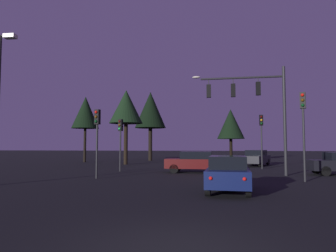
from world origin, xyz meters
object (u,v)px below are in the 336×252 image
object	(u,v)px
tree_left_far	(126,107)
tree_center_horizon	(85,113)
traffic_light_corner_left	(303,119)
traffic_signal_mast_arm	(255,100)
car_nearside_lane	(228,173)
car_far_lane	(256,158)
traffic_light_median	(261,131)
tree_behind_sign	(231,124)
traffic_light_corner_right	(97,129)
traffic_light_far_side	(120,134)
tree_right_cluster	(150,110)
car_crossing_right	(195,162)

from	to	relation	value
tree_left_far	tree_center_horizon	xyz separation A→B (m)	(-5.91, 3.47, -0.13)
traffic_light_corner_left	traffic_signal_mast_arm	bearing A→B (deg)	120.95
car_nearside_lane	tree_center_horizon	distance (m)	26.41
car_far_lane	traffic_light_median	bearing A→B (deg)	-92.24
traffic_signal_mast_arm	car_far_lane	size ratio (longest dim) A/B	1.47
tree_behind_sign	traffic_light_corner_right	bearing A→B (deg)	-113.60
traffic_light_far_side	car_nearside_lane	world-z (taller)	traffic_light_far_side
car_far_lane	tree_right_cluster	distance (m)	15.95
car_nearside_lane	car_far_lane	world-z (taller)	same
traffic_light_corner_left	tree_left_far	size ratio (longest dim) A/B	0.63
traffic_signal_mast_arm	tree_right_cluster	bearing A→B (deg)	119.95
traffic_light_corner_right	traffic_light_median	bearing A→B (deg)	38.25
traffic_light_far_side	traffic_signal_mast_arm	bearing A→B (deg)	-10.22
car_far_lane	car_crossing_right	bearing A→B (deg)	-124.70
car_crossing_right	tree_left_far	bearing A→B (deg)	131.09
traffic_light_corner_left	traffic_light_corner_right	xyz separation A→B (m)	(-11.81, 0.12, -0.50)
car_far_lane	tree_right_cluster	size ratio (longest dim) A/B	0.54
traffic_light_corner_right	traffic_light_median	size ratio (longest dim) A/B	0.91
car_far_lane	tree_right_cluster	bearing A→B (deg)	144.29
car_crossing_right	tree_behind_sign	bearing A→B (deg)	77.05
traffic_light_corner_right	car_far_lane	world-z (taller)	traffic_light_corner_right
traffic_light_median	tree_center_horizon	world-z (taller)	tree_center_horizon
traffic_light_corner_left	car_far_lane	distance (m)	13.28
traffic_signal_mast_arm	traffic_light_corner_right	size ratio (longest dim) A/B	1.75
traffic_signal_mast_arm	traffic_light_far_side	size ratio (longest dim) A/B	1.82
car_nearside_lane	car_crossing_right	bearing A→B (deg)	101.05
car_crossing_right	tree_right_cluster	world-z (taller)	tree_right_cluster
traffic_light_corner_left	car_nearside_lane	size ratio (longest dim) A/B	1.17
traffic_light_corner_right	tree_center_horizon	bearing A→B (deg)	114.72
tree_left_far	tree_center_horizon	bearing A→B (deg)	149.59
car_nearside_lane	tree_left_far	world-z (taller)	tree_left_far
tree_behind_sign	tree_left_far	distance (m)	14.51
traffic_light_far_side	tree_left_far	xyz separation A→B (m)	(-1.82, 8.32, 3.16)
car_far_lane	tree_center_horizon	bearing A→B (deg)	168.31
car_nearside_lane	tree_behind_sign	bearing A→B (deg)	85.12
traffic_light_far_side	tree_right_cluster	world-z (taller)	tree_right_cluster
traffic_light_corner_right	car_crossing_right	distance (m)	7.70
traffic_light_corner_right	tree_center_horizon	size ratio (longest dim) A/B	0.53
tree_behind_sign	tree_right_cluster	bearing A→B (deg)	-176.95
traffic_light_median	traffic_light_corner_left	bearing A→B (deg)	-85.72
tree_left_far	traffic_light_corner_right	bearing A→B (deg)	-82.16
traffic_signal_mast_arm	car_far_lane	bearing A→B (deg)	80.96
tree_left_far	tree_right_cluster	xyz separation A→B (m)	(1.08, 8.19, 0.61)
traffic_light_median	car_crossing_right	distance (m)	7.21
traffic_signal_mast_arm	tree_behind_sign	world-z (taller)	traffic_signal_mast_arm
traffic_light_corner_left	car_crossing_right	size ratio (longest dim) A/B	1.14
tree_behind_sign	tree_left_far	world-z (taller)	tree_left_far
traffic_light_corner_right	traffic_light_median	world-z (taller)	traffic_light_median
car_nearside_lane	traffic_light_corner_left	bearing A→B (deg)	42.88
traffic_light_median	tree_left_far	size ratio (longest dim) A/B	0.58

